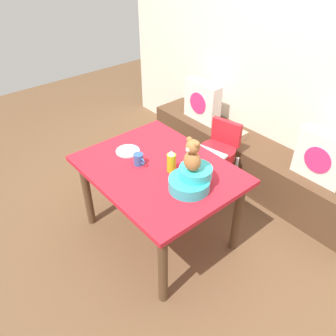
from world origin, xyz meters
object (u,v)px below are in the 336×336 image
highchair (218,151)px  teddy_bear (192,156)px  book_stack (237,133)px  infant_seat_teal (191,180)px  coffee_mug (139,159)px  pillow_floral_right (322,157)px  ketchup_bottle (171,162)px  dining_table (158,178)px  pillow_floral_left (202,101)px  dinner_plate_near (128,151)px

highchair → teddy_bear: (0.42, -0.77, 0.50)m
book_stack → highchair: bearing=-72.0°
infant_seat_teal → coffee_mug: 0.49m
infant_seat_teal → teddy_bear: size_ratio=1.32×
pillow_floral_right → ketchup_bottle: size_ratio=2.38×
pillow_floral_right → coffee_mug: bearing=-123.2°
pillow_floral_right → coffee_mug: pillow_floral_right is taller
infant_seat_teal → highchair: bearing=118.6°
highchair → coffee_mug: (-0.06, -0.88, 0.27)m
dining_table → ketchup_bottle: ketchup_bottle is taller
book_stack → pillow_floral_left: bearing=-177.6°
dining_table → highchair: bearing=95.5°
dining_table → coffee_mug: bearing=-147.1°
coffee_mug → dining_table: bearing=32.9°
infant_seat_teal → ketchup_bottle: bearing=174.2°
ketchup_bottle → dinner_plate_near: (-0.44, -0.10, -0.08)m
pillow_floral_left → dining_table: size_ratio=0.36×
dining_table → dinner_plate_near: 0.36m
pillow_floral_left → teddy_bear: 1.63m
dining_table → dinner_plate_near: (-0.34, -0.05, 0.11)m
highchair → pillow_floral_left: bearing=147.3°
book_stack → ketchup_bottle: (0.31, -1.18, 0.34)m
book_stack → dinner_plate_near: size_ratio=1.00×
dinner_plate_near → coffee_mug: bearing=-9.7°
book_stack → dining_table: bearing=-80.0°
pillow_floral_right → dining_table: 1.41m
pillow_floral_left → coffee_mug: pillow_floral_left is taller
book_stack → teddy_bear: (0.56, -1.21, 0.53)m
pillow_floral_right → book_stack: 0.95m
coffee_mug → dinner_plate_near: 0.22m
infant_seat_teal → coffee_mug: size_ratio=2.75×
coffee_mug → ketchup_bottle: bearing=31.2°
pillow_floral_left → ketchup_bottle: 1.43m
pillow_floral_left → dining_table: (0.72, -1.21, -0.04)m
pillow_floral_right → highchair: pillow_floral_right is taller
infant_seat_teal → ketchup_bottle: ketchup_bottle is taller
dining_table → teddy_bear: size_ratio=4.96×
ketchup_bottle → dinner_plate_near: ketchup_bottle is taller
highchair → infant_seat_teal: 0.92m
dining_table → pillow_floral_left: bearing=120.8°
pillow_floral_right → book_stack: size_ratio=2.20×
pillow_floral_right → infant_seat_teal: same height
coffee_mug → dinner_plate_near: bearing=170.3°
pillow_floral_right → highchair: bearing=-152.3°
ketchup_bottle → book_stack: bearing=104.9°
pillow_floral_right → coffee_mug: 1.56m
pillow_floral_left → ketchup_bottle: size_ratio=2.38×
teddy_bear → coffee_mug: bearing=-166.6°
pillow_floral_right → teddy_bear: size_ratio=1.76×
pillow_floral_left → dining_table: pillow_floral_left is taller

